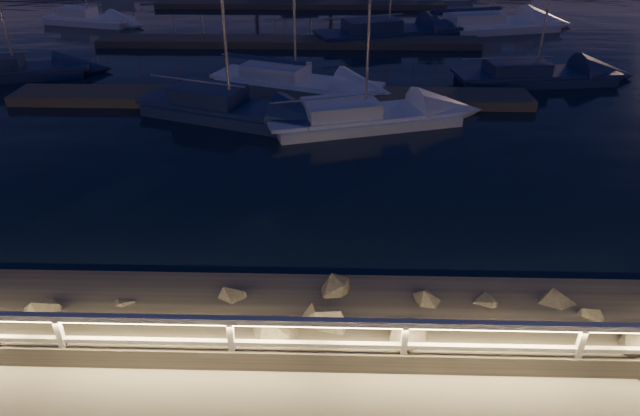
# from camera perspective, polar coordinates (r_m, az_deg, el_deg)

# --- Properties ---
(ground) EXTENTS (400.00, 400.00, 0.00)m
(ground) POSITION_cam_1_polar(r_m,az_deg,el_deg) (10.87, -14.01, -14.77)
(ground) COLOR #A29E93
(ground) RESTS_ON ground
(harbor_water) EXTENTS (400.00, 440.00, 0.60)m
(harbor_water) POSITION_cam_1_polar(r_m,az_deg,el_deg) (39.66, -2.55, 17.18)
(harbor_water) COLOR black
(harbor_water) RESTS_ON ground
(guard_rail) EXTENTS (44.11, 0.12, 1.06)m
(guard_rail) POSITION_cam_1_polar(r_m,az_deg,el_deg) (10.37, -14.91, -11.65)
(guard_rail) COLOR white
(guard_rail) RESTS_ON ground
(riprap) EXTENTS (36.59, 2.90, 1.41)m
(riprap) POSITION_cam_1_polar(r_m,az_deg,el_deg) (12.05, 17.47, -11.31)
(riprap) COLOR #645E55
(riprap) RESTS_ON ground
(floating_docks) EXTENTS (22.00, 36.00, 0.40)m
(floating_docks) POSITION_cam_1_polar(r_m,az_deg,el_deg) (40.80, -2.44, 18.34)
(floating_docks) COLOR #5A544A
(floating_docks) RESTS_ON ground
(sailboat_b) EXTENTS (7.80, 4.65, 12.87)m
(sailboat_b) POSITION_cam_1_polar(r_m,az_deg,el_deg) (23.22, -9.39, 9.94)
(sailboat_b) COLOR navy
(sailboat_b) RESTS_ON ground
(sailboat_c) EXTENTS (7.97, 4.79, 13.11)m
(sailboat_c) POSITION_cam_1_polar(r_m,az_deg,el_deg) (26.30, -2.87, 12.57)
(sailboat_c) COLOR white
(sailboat_c) RESTS_ON ground
(sailboat_d) EXTENTS (7.93, 4.27, 12.92)m
(sailboat_d) POSITION_cam_1_polar(r_m,az_deg,el_deg) (22.17, 4.03, 9.22)
(sailboat_d) COLOR white
(sailboat_d) RESTS_ON ground
(sailboat_e) EXTENTS (6.49, 3.33, 10.71)m
(sailboat_e) POSITION_cam_1_polar(r_m,az_deg,el_deg) (42.99, -22.29, 17.16)
(sailboat_e) COLOR white
(sailboat_e) RESTS_ON ground
(sailboat_f) EXTENTS (6.97, 3.65, 11.45)m
(sailboat_f) POSITION_cam_1_polar(r_m,az_deg,el_deg) (31.78, -28.47, 12.09)
(sailboat_f) COLOR navy
(sailboat_f) RESTS_ON ground
(sailboat_g) EXTENTS (9.11, 5.41, 14.97)m
(sailboat_g) POSITION_cam_1_polar(r_m,az_deg,el_deg) (35.98, 6.53, 17.09)
(sailboat_g) COLOR navy
(sailboat_g) RESTS_ON ground
(sailboat_h) EXTENTS (7.83, 3.29, 12.85)m
(sailboat_h) POSITION_cam_1_polar(r_m,az_deg,el_deg) (29.16, 20.37, 12.46)
(sailboat_h) COLOR navy
(sailboat_h) RESTS_ON ground
(sailboat_l) EXTENTS (9.47, 4.92, 15.43)m
(sailboat_l) POSITION_cam_1_polar(r_m,az_deg,el_deg) (39.45, 16.30, 17.24)
(sailboat_l) COLOR white
(sailboat_l) RESTS_ON ground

